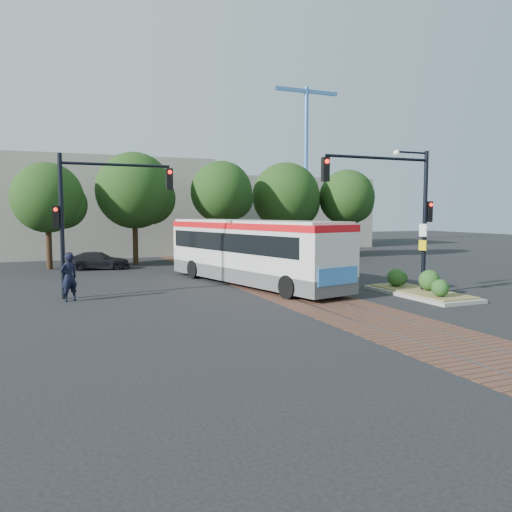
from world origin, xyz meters
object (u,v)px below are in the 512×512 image
Objects in this scene: city_bus at (251,249)px; officer at (69,277)px; signal_pole_main at (402,199)px; traffic_island at (419,287)px; signal_pole_left at (90,206)px; parked_car at (99,261)px.

city_bus is 8.72m from officer.
signal_pole_main is at bearing 134.50° from officer.
signal_pole_left reaches higher than traffic_island.
parked_car is at bearing -128.92° from officer.
officer reaches higher than parked_car.
officer is (-0.95, -0.67, -2.89)m from signal_pole_left.
signal_pole_main is (-0.96, 0.09, 3.83)m from traffic_island.
traffic_island is at bearing -133.16° from parked_car.
traffic_island is 0.87× the size of signal_pole_main.
signal_pole_main reaches higher than parked_car.
city_bus is 7.69m from signal_pole_main.
traffic_island is 14.50m from signal_pole_left.
city_bus reaches higher than traffic_island.
signal_pole_left is at bearing -172.77° from officer.
city_bus is 8.15m from traffic_island.
signal_pole_left is 1.57× the size of parked_car.
city_bus is 2.03× the size of signal_pole_left.
city_bus is 2.35× the size of traffic_island.
traffic_island is at bearing -5.36° from signal_pole_main.
signal_pole_left is (-7.60, -0.86, 2.08)m from city_bus.
city_bus is 7.93m from signal_pole_left.
signal_pole_main is 1.00× the size of signal_pole_left.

